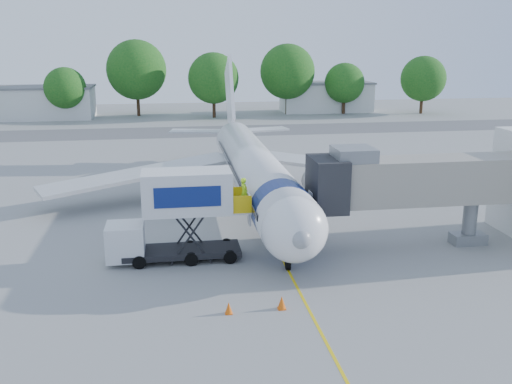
{
  "coord_description": "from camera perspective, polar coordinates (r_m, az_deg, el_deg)",
  "views": [
    {
      "loc": [
        -6.46,
        -39.56,
        12.97
      ],
      "look_at": [
        -1.0,
        -3.85,
        3.2
      ],
      "focal_mm": 40.0,
      "sensor_mm": 36.0,
      "label": 1
    }
  ],
  "objects": [
    {
      "name": "tree_b",
      "position": [
        98.21,
        -18.55,
        9.82
      ],
      "size": [
        6.7,
        6.7,
        8.54
      ],
      "color": "#382314",
      "rests_on": "ground"
    },
    {
      "name": "tree_e",
      "position": [
        101.21,
        3.16,
        11.93
      ],
      "size": [
        9.5,
        9.5,
        12.11
      ],
      "color": "#382314",
      "rests_on": "ground"
    },
    {
      "name": "aircraft",
      "position": [
        45.28,
        -0.27,
        2.35
      ],
      "size": [
        34.17,
        37.73,
        11.35
      ],
      "color": "silver",
      "rests_on": "ground"
    },
    {
      "name": "jet_bridge",
      "position": [
        36.65,
        14.81,
        1.01
      ],
      "size": [
        13.9,
        3.2,
        6.6
      ],
      "color": "gray",
      "rests_on": "ground"
    },
    {
      "name": "taxiway_strip",
      "position": [
        82.83,
        -4.14,
        6.09
      ],
      "size": [
        120.0,
        10.0,
        0.01
      ],
      "primitive_type": "cube",
      "color": "#59595B",
      "rests_on": "ground"
    },
    {
      "name": "tree_f",
      "position": [
        102.73,
        8.84,
        10.72
      ],
      "size": [
        6.96,
        6.96,
        8.87
      ],
      "color": "#382314",
      "rests_on": "ground"
    },
    {
      "name": "outbuilding_right",
      "position": [
        105.97,
        7.02,
        9.44
      ],
      "size": [
        16.4,
        7.4,
        5.3
      ],
      "color": "silver",
      "rests_on": "ground"
    },
    {
      "name": "safety_cone_a",
      "position": [
        28.7,
        2.59,
        -11.0
      ],
      "size": [
        0.44,
        0.44,
        0.69
      ],
      "color": "#E1560B",
      "rests_on": "ground"
    },
    {
      "name": "ground_tug",
      "position": [
        27.18,
        1.34,
        -11.75
      ],
      "size": [
        3.42,
        2.04,
        1.3
      ],
      "rotation": [
        0.0,
        0.0,
        -0.12
      ],
      "color": "silver",
      "rests_on": "ground"
    },
    {
      "name": "catering_hiloader",
      "position": [
        34.12,
        -7.96,
        -2.43
      ],
      "size": [
        8.5,
        2.44,
        5.5
      ],
      "color": "black",
      "rests_on": "ground"
    },
    {
      "name": "tree_c",
      "position": [
        100.67,
        -11.87,
        11.87
      ],
      "size": [
        10.06,
        10.06,
        12.83
      ],
      "color": "#382314",
      "rests_on": "ground"
    },
    {
      "name": "safety_cone_b",
      "position": [
        28.27,
        -2.75,
        -11.52
      ],
      "size": [
        0.38,
        0.38,
        0.61
      ],
      "color": "#E1560B",
      "rests_on": "ground"
    },
    {
      "name": "ground",
      "position": [
        42.13,
        0.56,
        -2.8
      ],
      "size": [
        160.0,
        160.0,
        0.0
      ],
      "primitive_type": "plane",
      "color": "gray",
      "rests_on": "ground"
    },
    {
      "name": "tree_g",
      "position": [
        106.0,
        16.38,
        10.82
      ],
      "size": [
        7.87,
        7.87,
        10.04
      ],
      "color": "#382314",
      "rests_on": "ground"
    },
    {
      "name": "guidance_line",
      "position": [
        42.12,
        0.56,
        -2.79
      ],
      "size": [
        0.15,
        70.0,
        0.01
      ],
      "primitive_type": "cube",
      "color": "yellow",
      "rests_on": "ground"
    },
    {
      "name": "outbuilding_left",
      "position": [
        102.38,
        -21.03,
        8.36
      ],
      "size": [
        18.4,
        8.4,
        5.3
      ],
      "color": "silver",
      "rests_on": "ground"
    },
    {
      "name": "tree_d",
      "position": [
        96.79,
        -4.27,
        11.28
      ],
      "size": [
        8.45,
        8.45,
        10.77
      ],
      "color": "#382314",
      "rests_on": "ground"
    }
  ]
}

